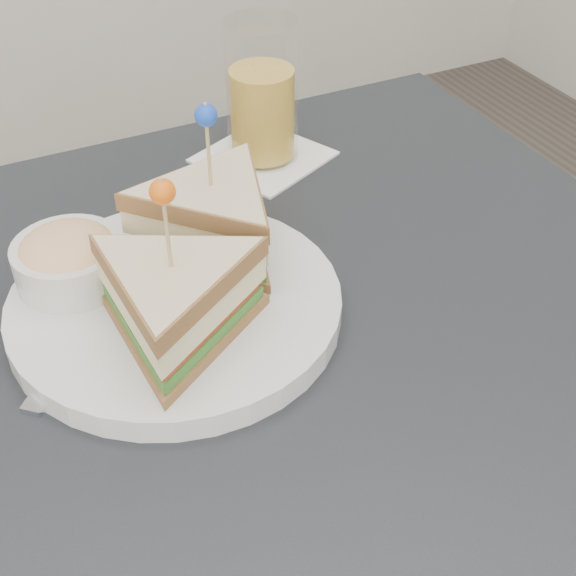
# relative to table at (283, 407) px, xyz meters

# --- Properties ---
(table) EXTENTS (0.80, 0.80, 0.75)m
(table) POSITION_rel_table_xyz_m (0.00, 0.00, 0.00)
(table) COLOR black
(table) RESTS_ON ground
(plate_meal) EXTENTS (0.32, 0.31, 0.17)m
(plate_meal) POSITION_rel_table_xyz_m (-0.06, 0.08, 0.12)
(plate_meal) COLOR silver
(plate_meal) RESTS_ON table
(cutlery_knife) EXTENTS (0.17, 0.19, 0.01)m
(cutlery_knife) POSITION_rel_table_xyz_m (-0.14, 0.09, 0.08)
(cutlery_knife) COLOR silver
(cutlery_knife) RESTS_ON table
(drink_set) EXTENTS (0.16, 0.16, 0.16)m
(drink_set) POSITION_rel_table_xyz_m (0.11, 0.29, 0.15)
(drink_set) COLOR white
(drink_set) RESTS_ON table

